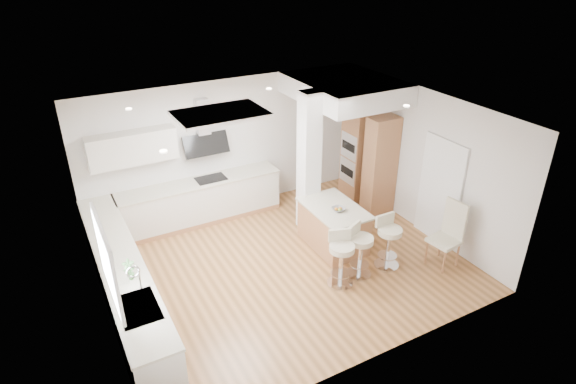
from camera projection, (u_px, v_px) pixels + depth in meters
ground at (284, 265)px, 8.62m from camera, size 6.00×6.00×0.00m
ceiling at (284, 265)px, 8.62m from camera, size 6.00×5.00×0.02m
wall_back at (227, 146)px, 9.93m from camera, size 6.00×0.04×2.80m
wall_left at (95, 244)px, 6.70m from camera, size 0.04×5.00×2.80m
wall_right at (421, 161)px, 9.26m from camera, size 0.04×5.00×2.80m
skylight at (221, 114)px, 7.48m from camera, size 4.10×2.10×0.06m
window_left at (106, 259)px, 5.89m from camera, size 0.06×1.28×1.07m
doorway_right at (440, 193)px, 8.96m from camera, size 0.05×1.00×2.10m
counter_left at (124, 283)px, 7.44m from camera, size 0.63×4.50×1.35m
counter_back at (192, 192)px, 9.65m from camera, size 3.62×0.63×2.50m
pillar at (309, 163)px, 9.17m from camera, size 0.35×0.35×2.80m
soffit at (344, 89)px, 9.41m from camera, size 1.78×2.20×0.40m
oven_column at (367, 159)px, 10.24m from camera, size 0.63×1.21×2.10m
peninsula at (333, 226)px, 9.01m from camera, size 0.90×1.36×0.89m
bar_stool_a at (341, 256)px, 7.92m from camera, size 0.56×0.56×0.98m
bar_stool_b at (360, 248)px, 8.14m from camera, size 0.57×0.57×0.97m
bar_stool_c at (388, 239)px, 8.37m from camera, size 0.44×0.44×0.98m
dining_chair at (449, 231)px, 8.41m from camera, size 0.53×0.53×1.22m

